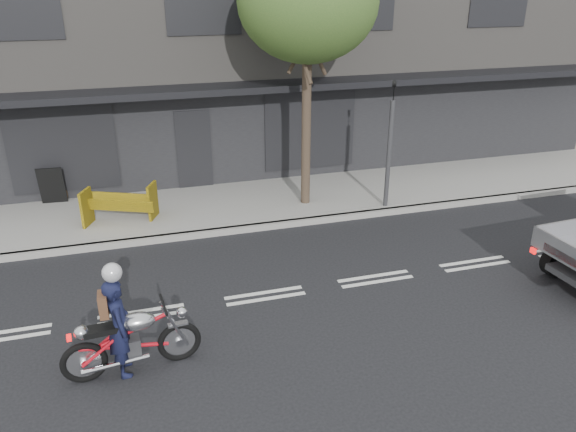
{
  "coord_description": "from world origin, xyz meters",
  "views": [
    {
      "loc": [
        -2.26,
        -9.38,
        5.92
      ],
      "look_at": [
        0.63,
        0.5,
        1.46
      ],
      "focal_mm": 35.0,
      "sensor_mm": 36.0,
      "label": 1
    }
  ],
  "objects_px": {
    "street_tree": "(308,3)",
    "motorcycle": "(131,339)",
    "traffic_light_pole": "(389,152)",
    "rider": "(120,327)",
    "sandwich_board": "(52,186)",
    "construction_barrier": "(120,207)"
  },
  "relations": [
    {
      "from": "street_tree",
      "to": "sandwich_board",
      "type": "bearing_deg",
      "value": 164.73
    },
    {
      "from": "construction_barrier",
      "to": "rider",
      "type": "bearing_deg",
      "value": -90.76
    },
    {
      "from": "construction_barrier",
      "to": "sandwich_board",
      "type": "relative_size",
      "value": 1.63
    },
    {
      "from": "rider",
      "to": "construction_barrier",
      "type": "height_order",
      "value": "rider"
    },
    {
      "from": "construction_barrier",
      "to": "sandwich_board",
      "type": "xyz_separation_m",
      "value": [
        -1.74,
        1.97,
        0.04
      ]
    },
    {
      "from": "street_tree",
      "to": "traffic_light_pole",
      "type": "relative_size",
      "value": 1.93
    },
    {
      "from": "motorcycle",
      "to": "sandwich_board",
      "type": "xyz_separation_m",
      "value": [
        -1.82,
        7.6,
        0.09
      ]
    },
    {
      "from": "street_tree",
      "to": "traffic_light_pole",
      "type": "distance_m",
      "value": 4.23
    },
    {
      "from": "rider",
      "to": "street_tree",
      "type": "bearing_deg",
      "value": -45.43
    },
    {
      "from": "traffic_light_pole",
      "to": "motorcycle",
      "type": "distance_m",
      "value": 8.46
    },
    {
      "from": "street_tree",
      "to": "construction_barrier",
      "type": "xyz_separation_m",
      "value": [
        -4.85,
        -0.17,
        -4.65
      ]
    },
    {
      "from": "traffic_light_pole",
      "to": "rider",
      "type": "distance_m",
      "value": 8.55
    },
    {
      "from": "motorcycle",
      "to": "sandwich_board",
      "type": "relative_size",
      "value": 2.12
    },
    {
      "from": "street_tree",
      "to": "motorcycle",
      "type": "bearing_deg",
      "value": -129.49
    },
    {
      "from": "rider",
      "to": "sandwich_board",
      "type": "relative_size",
      "value": 1.61
    },
    {
      "from": "motorcycle",
      "to": "street_tree",
      "type": "bearing_deg",
      "value": 45.44
    },
    {
      "from": "rider",
      "to": "traffic_light_pole",
      "type": "bearing_deg",
      "value": -59.53
    },
    {
      "from": "rider",
      "to": "construction_barrier",
      "type": "xyz_separation_m",
      "value": [
        0.07,
        5.63,
        -0.21
      ]
    },
    {
      "from": "rider",
      "to": "sandwich_board",
      "type": "xyz_separation_m",
      "value": [
        -1.67,
        7.6,
        -0.17
      ]
    },
    {
      "from": "traffic_light_pole",
      "to": "rider",
      "type": "height_order",
      "value": "traffic_light_pole"
    },
    {
      "from": "street_tree",
      "to": "sandwich_board",
      "type": "distance_m",
      "value": 8.24
    },
    {
      "from": "sandwich_board",
      "to": "construction_barrier",
      "type": "bearing_deg",
      "value": -44.47
    }
  ]
}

